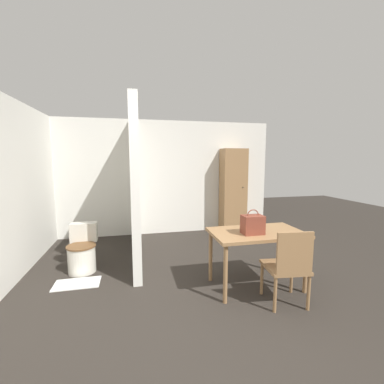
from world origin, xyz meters
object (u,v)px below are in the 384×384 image
dining_table (257,238)px  wooden_chair (288,265)px  wooden_cabinet (233,191)px  toilet (82,252)px  handbag (253,224)px

dining_table → wooden_chair: 0.54m
wooden_cabinet → toilet: bearing=-153.7°
wooden_chair → handbag: (-0.25, 0.41, 0.38)m
handbag → wooden_cabinet: size_ratio=0.16×
toilet → handbag: (2.20, -1.13, 0.57)m
wooden_chair → wooden_cabinet: 3.10m
dining_table → toilet: size_ratio=1.73×
dining_table → wooden_cabinet: wooden_cabinet is taller
dining_table → wooden_chair: size_ratio=1.31×
toilet → wooden_chair: bearing=-32.1°
dining_table → handbag: (-0.11, -0.09, 0.20)m
wooden_chair → wooden_cabinet: wooden_cabinet is taller
dining_table → toilet: (-2.31, 1.04, -0.37)m
wooden_chair → dining_table: bearing=112.8°
wooden_chair → toilet: 2.89m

